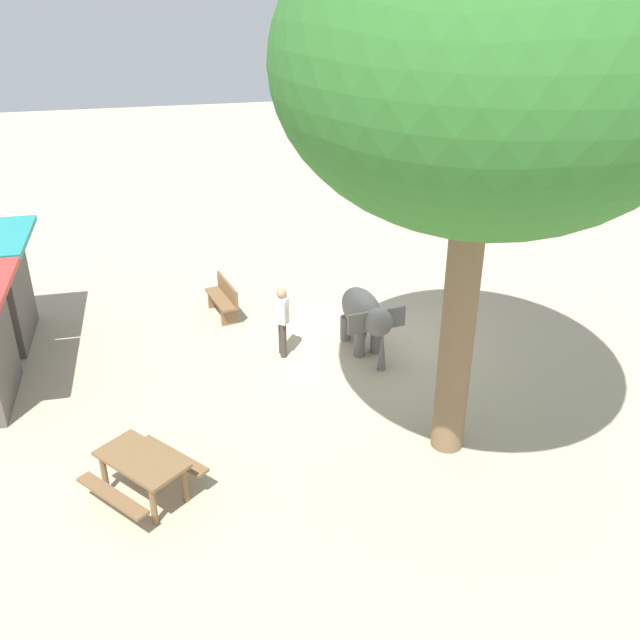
# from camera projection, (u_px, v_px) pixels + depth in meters

# --- Properties ---
(ground_plane) EXTENTS (60.00, 60.00, 0.00)m
(ground_plane) POSITION_uv_depth(u_px,v_px,m) (366.00, 349.00, 15.89)
(ground_plane) COLOR #BAA88C
(elephant) EXTENTS (1.96, 1.31, 1.35)m
(elephant) POSITION_uv_depth(u_px,v_px,m) (365.00, 315.00, 15.48)
(elephant) COLOR slate
(elephant) RESTS_ON ground_plane
(person_handler) EXTENTS (0.51, 0.32, 1.62)m
(person_handler) POSITION_uv_depth(u_px,v_px,m) (282.00, 316.00, 15.24)
(person_handler) COLOR #3F3833
(person_handler) RESTS_ON ground_plane
(shade_tree_main) EXTENTS (6.58, 6.03, 8.85)m
(shade_tree_main) POSITION_uv_depth(u_px,v_px,m) (485.00, 66.00, 9.83)
(shade_tree_main) COLOR brown
(shade_tree_main) RESTS_ON ground_plane
(wooden_bench) EXTENTS (1.45, 0.70, 0.88)m
(wooden_bench) POSITION_uv_depth(u_px,v_px,m) (224.00, 298.00, 17.17)
(wooden_bench) COLOR brown
(wooden_bench) RESTS_ON ground_plane
(picnic_table_near) EXTENTS (2.10, 2.10, 0.78)m
(picnic_table_near) POSITION_uv_depth(u_px,v_px,m) (143.00, 468.00, 11.32)
(picnic_table_near) COLOR brown
(picnic_table_near) RESTS_ON ground_plane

